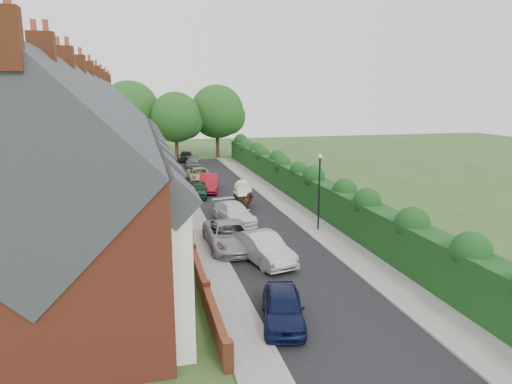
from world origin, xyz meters
The scene contains 24 objects.
ground centered at (0.00, 0.00, 0.00)m, with size 140.00×140.00×0.00m, color #2D4C1E.
road centered at (-0.50, 11.00, 0.01)m, with size 6.00×58.00×0.02m, color black.
pavement_hedge_side centered at (3.60, 11.00, 0.06)m, with size 2.20×58.00×0.12m, color gray.
pavement_house_side centered at (-4.35, 11.00, 0.06)m, with size 1.70×58.00×0.12m, color gray.
kerb_hedge_side centered at (2.55, 11.00, 0.07)m, with size 0.18×58.00×0.13m, color gray.
kerb_house_side centered at (-3.55, 11.00, 0.07)m, with size 0.18×58.00×0.13m, color gray.
hedge centered at (5.40, 11.00, 1.60)m, with size 2.10×58.00×2.85m.
terrace_row centered at (-10.87, 9.98, 4.47)m, with size 9.05×40.50×11.50m.
garden_wall_row centered at (-5.35, 10.00, 0.46)m, with size 0.35×40.35×1.10m.
lamppost centered at (3.40, 4.00, 3.30)m, with size 0.32×0.32×5.16m.
tree_far_left centered at (-2.65, 40.08, 5.71)m, with size 7.14×6.80×9.29m.
tree_far_right centered at (3.39, 42.08, 6.31)m, with size 7.98×7.60×10.31m.
tree_far_back centered at (-8.59, 43.08, 6.62)m, with size 8.40×8.00×10.82m.
car_navy centered at (-2.63, -7.35, 0.68)m, with size 1.61×4.00×1.36m, color #0B1334.
car_silver_a centered at (-1.60, -0.60, 0.78)m, with size 1.66×4.76×1.57m, color #ACACB1.
car_silver_b centered at (-2.98, 2.08, 0.77)m, with size 2.56×5.56×1.55m, color #94959B.
car_white centered at (-1.62, 7.31, 0.71)m, with size 1.98×4.88×1.42m, color white.
car_green centered at (-3.00, 16.20, 0.67)m, with size 1.58×3.94×1.34m, color #0F341C.
car_red centered at (-1.76, 18.37, 0.81)m, with size 1.70×4.89×1.61m, color maroon.
car_beige centered at (-1.99, 23.80, 0.70)m, with size 2.31×5.00×1.39m, color tan.
car_grey centered at (-1.60, 32.64, 0.65)m, with size 1.82×4.48×1.30m, color #54585C.
car_black centered at (-1.93, 38.60, 0.74)m, with size 1.75×4.35×1.48m, color black.
horse centered at (0.08, 10.20, 0.72)m, with size 0.77×1.69×1.43m, color #4D2D1C.
horse_cart centered at (0.08, 12.03, 1.19)m, with size 1.31×2.89×2.08m.
Camera 1 is at (-7.75, -23.25, 8.93)m, focal length 32.00 mm.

